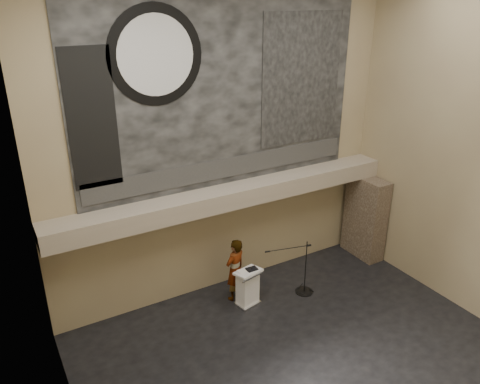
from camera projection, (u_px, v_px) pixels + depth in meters
floor at (308, 363)px, 10.97m from camera, size 10.00×10.00×0.00m
wall_back at (225, 146)px, 12.50m from camera, size 10.00×0.02×8.50m
wall_left at (59, 265)px, 7.01m from camera, size 0.02×8.00×8.50m
wall_right at (478, 157)px, 11.62m from camera, size 0.02×8.00×8.50m
soffit at (233, 196)px, 12.69m from camera, size 10.00×0.80×0.50m
sprinkler_left at (179, 218)px, 12.02m from camera, size 0.04×0.04×0.06m
sprinkler_right at (290, 192)px, 13.64m from camera, size 0.04×0.04×0.06m
banner at (225, 92)px, 11.92m from camera, size 8.00×0.05×5.00m
banner_text_strip at (227, 168)px, 12.68m from camera, size 7.76×0.02×0.55m
banner_clock_rim at (156, 56)px, 10.66m from camera, size 2.30×0.02×2.30m
banner_clock_face at (156, 56)px, 10.65m from camera, size 1.84×0.02×1.84m
banner_building_print at (302, 80)px, 12.95m from camera, size 2.60×0.02×3.60m
banner_brick_print at (92, 120)px, 10.43m from camera, size 1.10×0.02×3.20m
stone_pier at (365, 217)px, 15.10m from camera, size 0.60×1.40×2.70m
lectern at (248, 288)px, 12.85m from camera, size 0.79×0.63×1.13m
binder at (252, 269)px, 12.66m from camera, size 0.31×0.25×0.04m
papers at (243, 272)px, 12.57m from camera, size 0.23×0.32×0.00m
speaker_person at (235, 270)px, 12.99m from camera, size 0.78×0.63×1.86m
mic_stand at (303, 285)px, 13.50m from camera, size 1.46×0.57×1.66m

